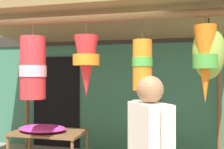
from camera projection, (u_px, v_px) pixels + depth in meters
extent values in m
cube|color=#387056|center=(113.00, 61.00, 5.98)|extent=(11.63, 0.25, 3.83)
cube|color=#2D2823|center=(111.00, 39.00, 5.83)|extent=(10.47, 0.04, 0.24)
cube|color=black|center=(56.00, 102.00, 6.16)|extent=(1.10, 0.03, 2.00)
cylinder|color=brown|center=(27.00, 94.00, 6.10)|extent=(0.09, 0.09, 2.37)
cylinder|color=brown|center=(219.00, 97.00, 5.11)|extent=(0.09, 0.09, 2.37)
cylinder|color=brown|center=(82.00, 19.00, 3.75)|extent=(4.20, 0.10, 0.10)
cylinder|color=brown|center=(115.00, 30.00, 5.60)|extent=(4.20, 0.10, 0.10)
cube|color=olive|center=(102.00, 23.00, 4.68)|extent=(4.50, 2.41, 0.31)
cylinder|color=brown|center=(33.00, 31.00, 3.91)|extent=(0.01, 0.01, 0.17)
cylinder|color=red|center=(33.00, 68.00, 3.91)|extent=(0.35, 0.35, 0.88)
cylinder|color=pink|center=(33.00, 71.00, 3.91)|extent=(0.38, 0.38, 0.16)
cylinder|color=brown|center=(86.00, 29.00, 3.74)|extent=(0.01, 0.01, 0.18)
cone|color=red|center=(86.00, 66.00, 3.74)|extent=(0.34, 0.34, 0.82)
cylinder|color=orange|center=(86.00, 60.00, 3.74)|extent=(0.36, 0.36, 0.15)
cylinder|color=brown|center=(142.00, 30.00, 3.64)|extent=(0.01, 0.01, 0.25)
cylinder|color=orange|center=(142.00, 65.00, 3.64)|extent=(0.25, 0.25, 0.67)
cylinder|color=green|center=(142.00, 62.00, 3.64)|extent=(0.27, 0.27, 0.12)
cylinder|color=brown|center=(205.00, 21.00, 3.38)|extent=(0.01, 0.01, 0.10)
cone|color=orange|center=(205.00, 64.00, 3.38)|extent=(0.28, 0.28, 0.96)
cylinder|color=green|center=(205.00, 61.00, 3.38)|extent=(0.30, 0.30, 0.17)
cylinder|color=#4C3D23|center=(209.00, 21.00, 3.45)|extent=(0.02, 0.02, 0.07)
ellipsoid|color=#89A842|center=(209.00, 52.00, 3.45)|extent=(0.40, 0.34, 0.70)
cube|color=brown|center=(49.00, 132.00, 4.65)|extent=(1.22, 0.76, 0.04)
cylinder|color=brown|center=(30.00, 145.00, 5.11)|extent=(0.05, 0.05, 0.61)
cylinder|color=brown|center=(87.00, 149.00, 4.83)|extent=(0.05, 0.05, 0.61)
ellipsoid|color=#D13399|center=(42.00, 128.00, 4.60)|extent=(0.82, 0.57, 0.11)
ellipsoid|color=yellow|center=(47.00, 129.00, 4.51)|extent=(0.37, 0.29, 0.08)
cube|color=silver|center=(150.00, 140.00, 2.19)|extent=(0.40, 0.46, 0.59)
cylinder|color=silver|center=(167.00, 144.00, 1.95)|extent=(0.08, 0.08, 0.53)
cylinder|color=silver|center=(137.00, 130.00, 2.43)|extent=(0.08, 0.08, 0.53)
sphere|color=#9E704C|center=(150.00, 89.00, 2.19)|extent=(0.22, 0.22, 0.22)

